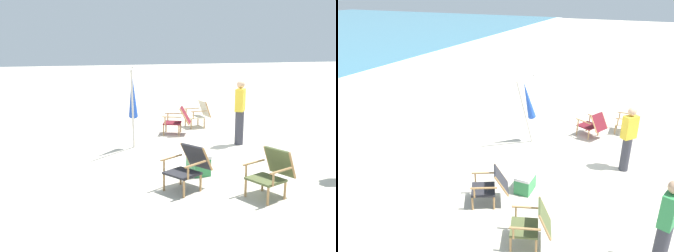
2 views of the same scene
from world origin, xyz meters
The scene contains 9 objects.
ground_plane centered at (0.00, 0.00, 0.00)m, with size 80.00×80.00×0.00m, color beige.
beach_chair_front_right centered at (-2.97, -0.17, 0.43)m, with size 0.77×0.86×0.80m.
beach_chair_front_left centered at (1.90, -0.24, 0.42)m, with size 0.85×0.93×0.78m.
beach_chair_far_center centered at (-2.22, 1.02, 0.42)m, with size 0.86×0.95×0.78m.
beach_chair_back_left centered at (2.64, -1.19, 0.43)m, with size 0.61×0.70×0.82m.
umbrella_furled_blue centered at (0.63, 1.35, 1.30)m, with size 0.84×0.38×2.00m.
person_near_chairs centered at (-2.66, -2.17, 0.84)m, with size 0.38×0.29×1.63m.
person_by_waterline centered at (0.31, -1.32, 0.84)m, with size 0.39×0.37×1.63m.
cooler_box centered at (-1.52, 0.55, 0.20)m, with size 0.49×0.35×0.40m.
Camera 2 is at (-7.24, -1.62, 4.17)m, focal length 35.00 mm.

